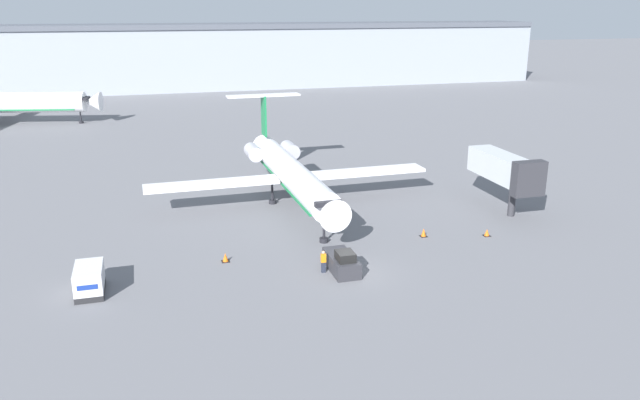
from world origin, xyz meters
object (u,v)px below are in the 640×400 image
Objects in this scene: pushback_tug at (342,262)px; worker_near_tug at (323,261)px; airplane_main at (290,172)px; jet_bridge at (505,169)px; traffic_cone_mid at (487,233)px; luggage_cart at (89,280)px; traffic_cone_right at (424,233)px; traffic_cone_left at (225,258)px.

worker_near_tug is at bearing 178.08° from pushback_tug.
jet_bridge is at bearing -21.97° from airplane_main.
pushback_tug is 6.90× the size of traffic_cone_mid.
airplane_main is 25.80m from luggage_cart.
jet_bridge reaches higher than worker_near_tug.
traffic_cone_mid is (15.10, -14.44, -3.23)m from airplane_main.
luggage_cart reaches higher than traffic_cone_mid.
traffic_cone_right is 0.08× the size of jet_bridge.
luggage_cart reaches higher than traffic_cone_right.
luggage_cart reaches higher than worker_near_tug.
airplane_main is 16.35m from traffic_cone_right.
luggage_cart is 4.76× the size of traffic_cone_right.
worker_near_tug is 2.43× the size of traffic_cone_left.
traffic_cone_left is (-8.88, -13.84, -3.18)m from airplane_main.
worker_near_tug is 17.21m from traffic_cone_mid.
worker_near_tug is (-1.49, 0.05, 0.22)m from pushback_tug.
pushback_tug is 1.23× the size of luggage_cart.
luggage_cart is 5.62× the size of traffic_cone_mid.
luggage_cart is 40.79m from jet_bridge.
luggage_cart is 28.98m from traffic_cone_right.
worker_near_tug is 12.28m from traffic_cone_right.
traffic_cone_right is (28.69, 4.00, -0.66)m from luggage_cart.
traffic_cone_right is 5.86m from traffic_cone_mid.
pushback_tug is 5.85× the size of traffic_cone_right.
traffic_cone_left is (10.39, 3.14, -0.67)m from luggage_cart.
airplane_main is at bearing 57.31° from traffic_cone_left.
jet_bridge reaches higher than traffic_cone_left.
airplane_main reaches higher than worker_near_tug.
worker_near_tug reaches higher than traffic_cone_right.
jet_bridge is (5.34, 6.19, 4.13)m from traffic_cone_mid.
traffic_cone_mid is (5.68, -1.46, -0.06)m from traffic_cone_right.
pushback_tug is 10.97m from traffic_cone_right.
traffic_cone_left reaches higher than traffic_cone_mid.
pushback_tug is at bearing -154.18° from jet_bridge.
airplane_main is at bearing 89.38° from pushback_tug.
luggage_cart reaches higher than traffic_cone_left.
traffic_cone_right is at bearing -156.74° from jet_bridge.
worker_near_tug is at bearing -3.92° from luggage_cart.
worker_near_tug is at bearing -154.91° from traffic_cone_right.
jet_bridge is at bearing 49.26° from traffic_cone_mid.
worker_near_tug is at bearing -167.44° from traffic_cone_mid.
traffic_cone_mid is (23.98, -0.60, -0.05)m from traffic_cone_left.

